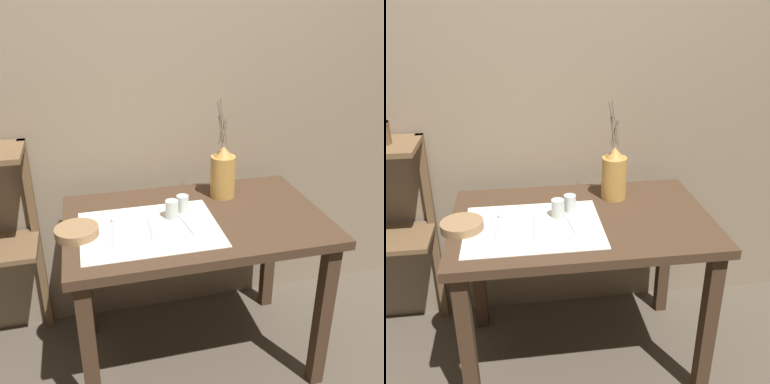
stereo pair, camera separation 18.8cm
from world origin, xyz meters
The scene contains 11 objects.
ground_plane centered at (0.00, 0.00, 0.00)m, with size 12.00×12.00×0.00m, color brown.
stone_wall_back centered at (0.00, 0.46, 1.20)m, with size 7.00×0.06×2.40m.
wooden_table centered at (0.00, 0.00, 0.65)m, with size 1.11×0.71×0.77m.
linen_cloth centered at (-0.21, -0.06, 0.77)m, with size 0.56×0.43×0.00m.
pitcher_with_flowers centered at (0.18, 0.18, 0.89)m, with size 0.11×0.11×0.46m.
wooden_bowl centered at (-0.50, -0.04, 0.79)m, with size 0.17×0.17×0.04m.
glass_tumbler_near centered at (-0.10, 0.01, 0.81)m, with size 0.06×0.06×0.08m.
glass_tumbler_far centered at (-0.04, 0.06, 0.81)m, with size 0.05×0.05×0.08m.
spoon_outer centered at (-0.35, 0.00, 0.78)m, with size 0.04×0.21×0.02m.
fork_inner centered at (-0.21, -0.06, 0.78)m, with size 0.03×0.20×0.00m.
knife_center centered at (-0.06, -0.06, 0.78)m, with size 0.04×0.20×0.00m.
Camera 2 is at (-0.26, -1.70, 1.66)m, focal length 42.00 mm.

